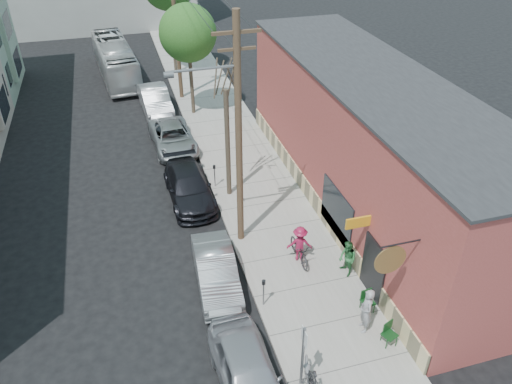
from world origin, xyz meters
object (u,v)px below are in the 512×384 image
object	(u,v)px
utility_pole_near	(237,133)
car_2	(189,187)
sign_post	(303,353)
car_3	(173,138)
tree_leafy_mid	(188,33)
patio_chair_a	(390,335)
patron_green	(347,259)
car_0	(248,375)
car_4	(155,100)
cyclist	(300,244)
tree_bare	(228,145)
parked_bike_b	(308,379)
patron_grey	(366,311)
car_1	(216,271)
parking_meter_near	(264,289)
bus	(115,60)
parking_meter_far	(215,172)

from	to	relation	value
utility_pole_near	car_2	distance (m)	6.31
sign_post	utility_pole_near	xyz separation A→B (m)	(0.04, 7.96, 3.58)
car_3	tree_leafy_mid	bearing A→B (deg)	62.71
patio_chair_a	patron_green	bearing A→B (deg)	67.60
sign_post	car_0	distance (m)	1.97
utility_pole_near	car_4	distance (m)	15.85
car_3	car_0	bearing A→B (deg)	-93.22
cyclist	car_3	xyz separation A→B (m)	(-3.67, 11.58, -0.28)
patron_green	car_0	bearing A→B (deg)	-59.68
car_0	tree_bare	bearing A→B (deg)	77.70
cyclist	parked_bike_b	distance (m)	6.36
sign_post	car_0	size ratio (longest dim) A/B	0.60
utility_pole_near	patron_green	bearing A→B (deg)	-43.93
patron_grey	car_1	size ratio (longest dim) A/B	0.42
cyclist	parked_bike_b	bearing A→B (deg)	88.92
patio_chair_a	parked_bike_b	world-z (taller)	parked_bike_b
parking_meter_near	car_1	world-z (taller)	car_1
parked_bike_b	car_1	xyz separation A→B (m)	(-1.72, 5.66, 0.04)
parked_bike_b	bus	world-z (taller)	bus
parking_meter_far	car_0	xyz separation A→B (m)	(-1.52, -12.05, -0.19)
parking_meter_far	parking_meter_near	bearing A→B (deg)	-90.00
car_4	bus	xyz separation A→B (m)	(-2.17, 7.43, 0.57)
patron_green	car_4	size ratio (longest dim) A/B	0.32
utility_pole_near	car_3	size ratio (longest dim) A/B	1.98
car_2	sign_post	bearing A→B (deg)	-84.04
car_0	car_4	xyz separation A→B (m)	(-0.31, 22.55, 0.04)
tree_leafy_mid	car_2	xyz separation A→B (m)	(-2.00, -10.00, -4.72)
car_2	bus	bearing A→B (deg)	96.36
cyclist	parked_bike_b	size ratio (longest dim) A/B	0.81
parking_meter_near	car_3	size ratio (longest dim) A/B	0.25
car_4	bus	world-z (taller)	bus
sign_post	car_0	bearing A→B (deg)	164.34
parking_meter_far	parked_bike_b	world-z (taller)	parking_meter_far
sign_post	patron_green	xyz separation A→B (m)	(3.65, 4.48, -0.88)
parking_meter_far	tree_bare	size ratio (longest dim) A/B	0.22
sign_post	car_3	size ratio (longest dim) A/B	0.56
tree_leafy_mid	cyclist	bearing A→B (deg)	-84.06
cyclist	parked_bike_b	world-z (taller)	cyclist
sign_post	parking_meter_far	bearing A→B (deg)	90.46
patron_green	car_4	bearing A→B (deg)	-170.31
parking_meter_far	car_4	distance (m)	10.67
parking_meter_near	cyclist	distance (m)	3.05
parking_meter_near	cyclist	size ratio (longest dim) A/B	0.75
parking_meter_far	bus	distance (m)	18.38
cyclist	parking_meter_far	bearing A→B (deg)	-54.74
parking_meter_far	car_4	xyz separation A→B (m)	(-1.83, 10.51, -0.15)
patio_chair_a	car_1	world-z (taller)	car_1
sign_post	car_1	xyz separation A→B (m)	(-1.55, 5.49, -1.11)
patron_grey	car_3	xyz separation A→B (m)	(-4.58, 15.84, -0.39)
sign_post	car_3	bearing A→B (deg)	95.07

